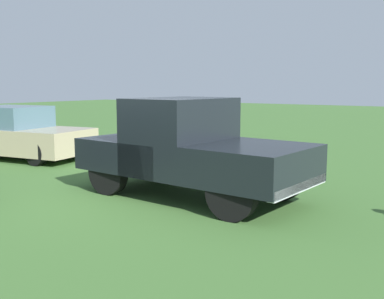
{
  "coord_description": "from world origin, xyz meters",
  "views": [
    {
      "loc": [
        -5.47,
        6.56,
        2.09
      ],
      "look_at": [
        -0.76,
        -0.46,
        0.9
      ],
      "focal_mm": 43.38,
      "sensor_mm": 36.0,
      "label": 1
    }
  ],
  "objects": [
    {
      "name": "pickup_truck",
      "position": [
        -0.65,
        -0.47,
        0.96
      ],
      "size": [
        4.53,
        2.24,
        1.84
      ],
      "rotation": [
        0.0,
        0.0,
        3.07
      ],
      "color": "black",
      "rests_on": "ground_plane"
    },
    {
      "name": "sedan_far",
      "position": [
        6.06,
        -1.56,
        0.68
      ],
      "size": [
        4.58,
        2.44,
        1.47
      ],
      "rotation": [
        0.0,
        0.0,
        3.29
      ],
      "color": "black",
      "rests_on": "ground_plane"
    },
    {
      "name": "ground_plane",
      "position": [
        0.0,
        0.0,
        0.0
      ],
      "size": [
        80.0,
        80.0,
        0.0
      ],
      "primitive_type": "plane",
      "color": "#3D662D"
    }
  ]
}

